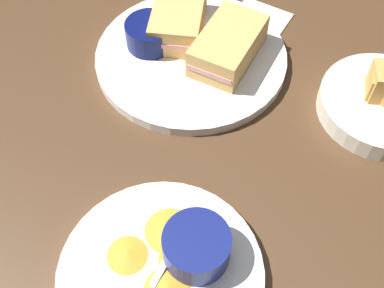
% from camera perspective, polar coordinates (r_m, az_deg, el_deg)
% --- Properties ---
extents(ground_plane, '(1.10, 1.10, 0.03)m').
position_cam_1_polar(ground_plane, '(0.69, 2.26, 2.70)').
color(ground_plane, '#4C331E').
extents(plate_sandwich_main, '(0.30, 0.30, 0.02)m').
position_cam_1_polar(plate_sandwich_main, '(0.75, -0.11, 10.49)').
color(plate_sandwich_main, white).
rests_on(plate_sandwich_main, ground_plane).
extents(sandwich_half_near, '(0.14, 0.09, 0.05)m').
position_cam_1_polar(sandwich_half_near, '(0.72, 4.40, 11.76)').
color(sandwich_half_near, tan).
rests_on(sandwich_half_near, plate_sandwich_main).
extents(sandwich_half_far, '(0.15, 0.11, 0.05)m').
position_cam_1_polar(sandwich_half_far, '(0.76, -1.65, 14.97)').
color(sandwich_half_far, tan).
rests_on(sandwich_half_far, plate_sandwich_main).
extents(ramekin_dark_sauce, '(0.07, 0.07, 0.04)m').
position_cam_1_polar(ramekin_dark_sauce, '(0.74, -5.11, 13.18)').
color(ramekin_dark_sauce, '#0C144C').
rests_on(ramekin_dark_sauce, plate_sandwich_main).
extents(spoon_by_dark_ramekin, '(0.05, 0.10, 0.01)m').
position_cam_1_polar(spoon_by_dark_ramekin, '(0.75, -0.51, 12.31)').
color(spoon_by_dark_ramekin, silver).
rests_on(spoon_by_dark_ramekin, plate_sandwich_main).
extents(plate_chips_companion, '(0.23, 0.23, 0.02)m').
position_cam_1_polar(plate_chips_companion, '(0.56, -3.79, -15.46)').
color(plate_chips_companion, white).
rests_on(plate_chips_companion, ground_plane).
extents(ramekin_light_gravy, '(0.08, 0.08, 0.04)m').
position_cam_1_polar(ramekin_light_gravy, '(0.53, 0.55, -12.23)').
color(ramekin_light_gravy, navy).
rests_on(ramekin_light_gravy, plate_chips_companion).
extents(spoon_by_gravy_ramekin, '(0.10, 0.02, 0.01)m').
position_cam_1_polar(spoon_by_gravy_ramekin, '(0.56, -1.39, -10.81)').
color(spoon_by_gravy_ramekin, silver).
rests_on(spoon_by_gravy_ramekin, plate_chips_companion).
extents(plantain_chip_scatter, '(0.13, 0.13, 0.01)m').
position_cam_1_polar(plantain_chip_scatter, '(0.55, -3.41, -13.32)').
color(plantain_chip_scatter, gold).
rests_on(plantain_chip_scatter, plate_chips_companion).
extents(paper_napkin_folded, '(0.12, 0.10, 0.00)m').
position_cam_1_polar(paper_napkin_folded, '(0.82, 7.45, 14.24)').
color(paper_napkin_folded, white).
rests_on(paper_napkin_folded, ground_plane).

